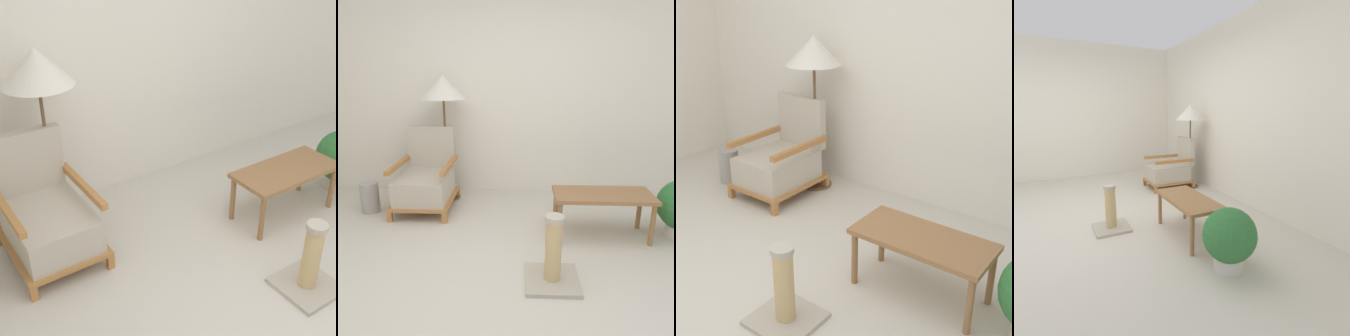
% 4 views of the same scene
% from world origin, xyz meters
% --- Properties ---
extents(ground_plane, '(14.00, 14.00, 0.00)m').
position_xyz_m(ground_plane, '(0.00, 0.00, 0.00)').
color(ground_plane, beige).
extents(wall_back, '(8.00, 0.06, 2.70)m').
position_xyz_m(wall_back, '(0.00, 2.31, 1.35)').
color(wall_back, silver).
rests_on(wall_back, ground_plane).
extents(armchair, '(0.63, 0.77, 0.89)m').
position_xyz_m(armchair, '(-0.94, 1.66, 0.32)').
color(armchair, '#B2753D').
rests_on(armchair, ground_plane).
extents(floor_lamp, '(0.52, 0.52, 1.47)m').
position_xyz_m(floor_lamp, '(-0.77, 1.97, 1.29)').
color(floor_lamp, brown).
rests_on(floor_lamp, ground_plane).
extents(coffee_table, '(0.90, 0.42, 0.43)m').
position_xyz_m(coffee_table, '(0.89, 1.06, 0.37)').
color(coffee_table, olive).
rests_on(coffee_table, ground_plane).
extents(vase, '(0.20, 0.20, 0.34)m').
position_xyz_m(vase, '(-1.54, 1.51, 0.17)').
color(vase, '#9E998E').
rests_on(vase, ground_plane).
extents(scratching_post, '(0.40, 0.40, 0.53)m').
position_xyz_m(scratching_post, '(0.37, 0.32, 0.18)').
color(scratching_post, '#B2A893').
rests_on(scratching_post, ground_plane).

